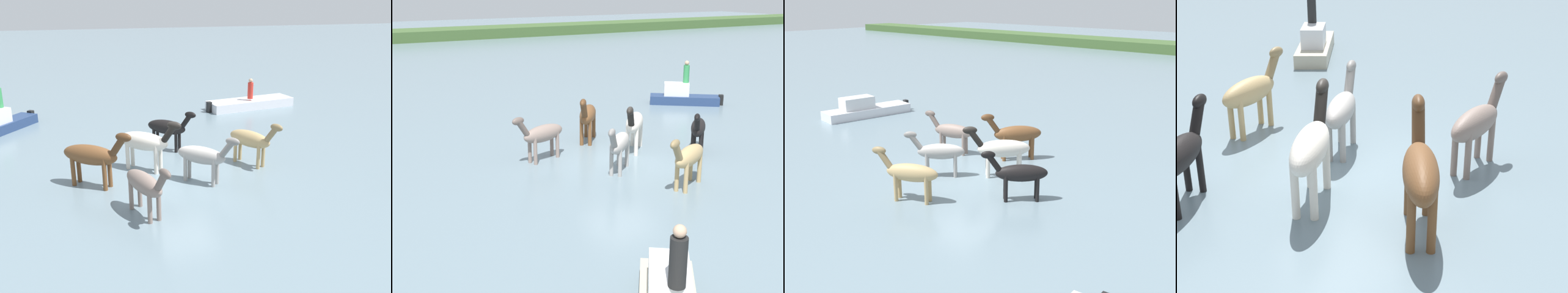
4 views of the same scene
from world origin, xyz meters
TOP-DOWN VIEW (x-y plane):
  - ground_plane at (0.00, 0.00)m, footprint 167.42×167.42m
  - horse_gray_outer at (0.29, 3.00)m, footprint 1.95×2.36m
  - horse_rear_stallion at (3.26, -0.38)m, footprint 1.90×1.91m
  - horse_pinto_flank at (0.57, -3.02)m, footprint 2.31×1.46m
  - horse_dun_straggler at (-0.54, -0.69)m, footprint 1.95×1.91m
  - horse_lead at (-2.36, 1.71)m, footprint 2.38×1.13m
  - horse_dark_mare at (1.23, 0.99)m, footprint 2.09×2.23m
  - boat_skiff_near at (-11.28, 3.06)m, footprint 2.03×5.41m

SIDE VIEW (x-z plane):
  - ground_plane at x=0.00m, z-range 0.00..0.00m
  - boat_skiff_near at x=-11.28m, z-range -0.36..1.00m
  - horse_rear_stallion at x=3.26m, z-range 0.09..1.90m
  - horse_dun_straggler at x=-0.54m, z-range 0.09..1.93m
  - horse_lead at x=-2.36m, z-range 0.09..1.96m
  - horse_pinto_flank at x=0.57m, z-range 0.10..1.98m
  - horse_dark_mare at x=1.23m, z-range 0.10..2.16m
  - horse_gray_outer at x=0.29m, z-range 0.11..2.18m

